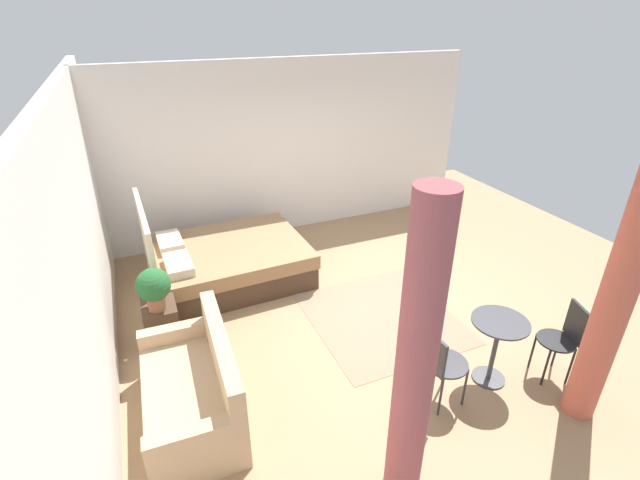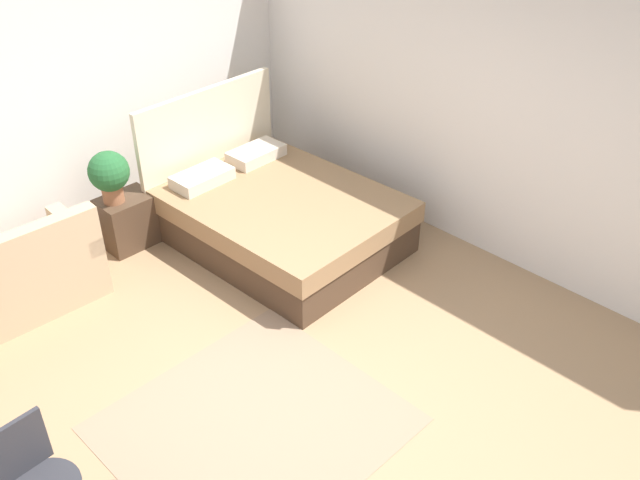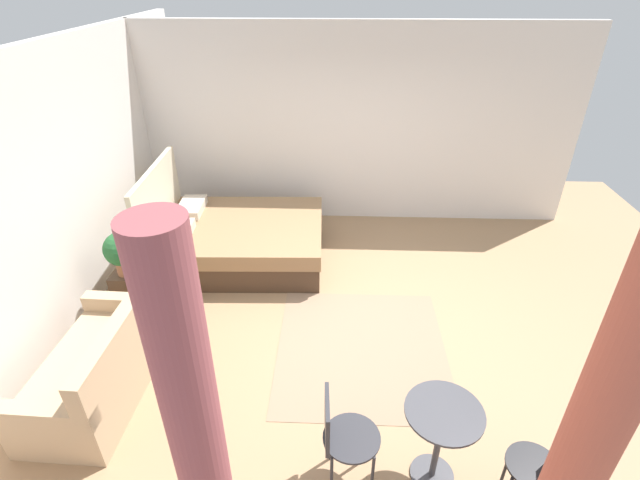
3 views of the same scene
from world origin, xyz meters
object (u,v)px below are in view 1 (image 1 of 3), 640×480
bed (225,261)px  cafe_chair_near_window (440,361)px  nightstand (162,322)px  cafe_chair_near_couch (565,335)px  couch (195,392)px  potted_plant (154,287)px  balcony_table (497,340)px

bed → cafe_chair_near_window: bearing=-155.9°
bed → nightstand: 1.44m
cafe_chair_near_couch → couch: bearing=75.1°
cafe_chair_near_couch → potted_plant: bearing=60.5°
bed → nightstand: bearing=137.0°
nightstand → cafe_chair_near_couch: bearing=-120.7°
couch → potted_plant: 1.32m
bed → potted_plant: (-1.15, 0.99, 0.50)m
couch → cafe_chair_near_couch: (-0.97, -3.64, 0.24)m
couch → cafe_chair_near_window: bearing=-109.4°
bed → cafe_chair_near_window: bed is taller
couch → cafe_chair_near_window: (-0.78, -2.21, 0.25)m
bed → cafe_chair_near_window: (-3.13, -1.40, 0.23)m
nightstand → potted_plant: size_ratio=1.02×
cafe_chair_near_window → nightstand: bearing=49.0°
nightstand → bed: bearing=-43.0°
bed → couch: bearing=161.1°
potted_plant → nightstand: bearing=-5.7°
couch → cafe_chair_near_couch: size_ratio=1.77×
bed → cafe_chair_near_window: size_ratio=2.52×
couch → balcony_table: couch is taller
potted_plant → cafe_chair_near_window: (-1.98, -2.40, -0.27)m
bed → cafe_chair_near_window: 3.44m
balcony_table → couch: bearing=75.9°
bed → balcony_table: (-3.09, -2.14, 0.22)m
cafe_chair_near_window → cafe_chair_near_couch: 1.44m
bed → potted_plant: bearing=139.3°
couch → potted_plant: size_ratio=3.09×
bed → couch: bed is taller
balcony_table → cafe_chair_near_window: 0.74m
bed → cafe_chair_near_couch: 4.37m
balcony_table → potted_plant: bearing=58.2°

